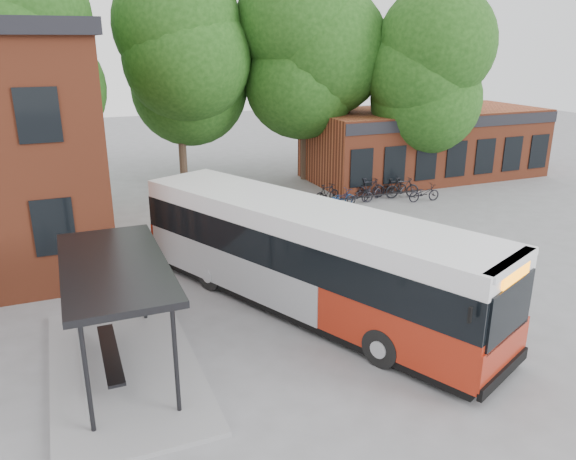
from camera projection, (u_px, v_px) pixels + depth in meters
name	position (u px, v px, depth m)	size (l,w,h in m)	color
ground	(276.00, 319.00, 16.64)	(100.00, 100.00, 0.00)	slate
shop_row	(424.00, 143.00, 33.67)	(14.00, 6.20, 4.00)	brown
bus_shelter	(119.00, 317.00, 13.68)	(3.60, 7.00, 2.90)	black
bike_rail	(375.00, 198.00, 28.68)	(5.20, 0.10, 0.38)	black
tree_0	(37.00, 92.00, 26.73)	(7.92, 7.92, 11.00)	#183E10
tree_1	(179.00, 92.00, 30.23)	(7.92, 7.92, 10.40)	#183E10
tree_2	(305.00, 84.00, 31.78)	(7.92, 7.92, 11.00)	#183E10
tree_3	(419.00, 103.00, 30.35)	(7.04, 7.04, 9.28)	#183E10
city_bus	(305.00, 258.00, 16.93)	(2.70, 12.66, 3.22)	#9E2411
bicycle_0	(341.00, 198.00, 27.84)	(0.57, 1.64, 0.86)	navy
bicycle_1	(327.00, 193.00, 28.47)	(0.46, 1.62, 0.98)	black
bicycle_2	(360.00, 196.00, 28.30)	(0.56, 1.61, 0.85)	black
bicycle_3	(369.00, 188.00, 29.36)	(0.49, 1.74, 1.05)	black
bicycle_4	(371.00, 192.00, 28.95)	(0.55, 1.57, 0.82)	#282731
bicycle_5	(402.00, 188.00, 29.29)	(0.52, 1.84, 1.11)	black
bicycle_6	(424.00, 193.00, 28.69)	(0.60, 1.72, 0.90)	black
bicycle_7	(394.00, 186.00, 29.98)	(0.42, 1.49, 0.90)	black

